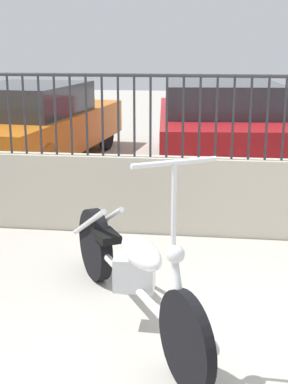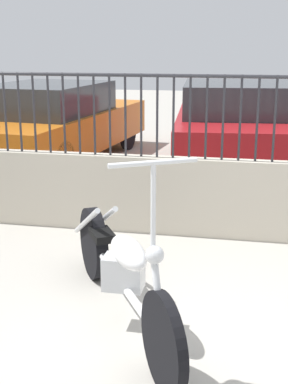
% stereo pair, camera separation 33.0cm
% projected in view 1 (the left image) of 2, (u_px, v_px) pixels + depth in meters
% --- Properties ---
extents(ground_plane, '(40.00, 40.00, 0.00)m').
position_uv_depth(ground_plane, '(223.00, 362.00, 3.39)').
color(ground_plane, '#ADA89E').
extents(low_wall, '(9.96, 0.18, 0.82)m').
position_uv_depth(low_wall, '(222.00, 197.00, 5.55)').
color(low_wall, beige).
rests_on(low_wall, ground_plane).
extents(fence_railing, '(9.96, 0.04, 0.84)m').
position_uv_depth(fence_railing, '(225.00, 105.00, 5.29)').
color(fence_railing, '#2D2D33').
rests_on(fence_railing, low_wall).
extents(motorcycle_white, '(1.29, 2.07, 1.34)m').
position_uv_depth(motorcycle_white, '(126.00, 266.00, 3.87)').
color(motorcycle_white, black).
rests_on(motorcycle_white, ground_plane).
extents(car_orange, '(2.24, 4.68, 1.33)m').
position_uv_depth(car_orange, '(32.00, 124.00, 8.81)').
color(car_orange, black).
rests_on(car_orange, ground_plane).
extents(car_red, '(2.24, 4.36, 1.38)m').
position_uv_depth(car_red, '(219.00, 125.00, 8.46)').
color(car_red, black).
rests_on(car_red, ground_plane).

